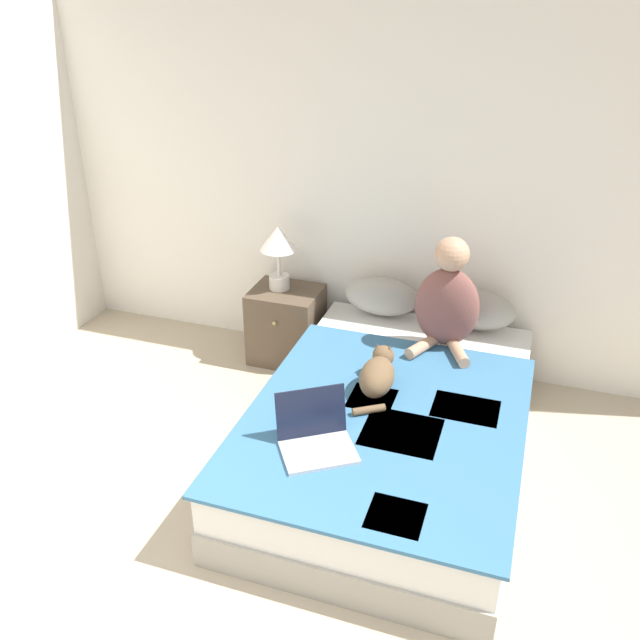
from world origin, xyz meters
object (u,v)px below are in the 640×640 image
(pillow_near, at_px, (382,296))
(nightstand, at_px, (286,325))
(bed, at_px, (392,429))
(cat_tabby, at_px, (378,374))
(pillow_far, at_px, (476,310))
(person_sitting, at_px, (447,301))
(table_lamp, at_px, (278,245))
(laptop_open, at_px, (316,438))

(pillow_near, bearing_deg, nightstand, -173.84)
(bed, relative_size, cat_tabby, 4.10)
(pillow_far, bearing_deg, person_sitting, -119.31)
(person_sitting, xyz_separation_m, table_lamp, (-1.18, 0.22, 0.13))
(laptop_open, relative_size, nightstand, 0.87)
(pillow_far, height_order, person_sitting, person_sitting)
(pillow_far, bearing_deg, laptop_open, -110.97)
(laptop_open, bearing_deg, table_lamp, 84.31)
(pillow_near, bearing_deg, cat_tabby, -77.05)
(cat_tabby, height_order, table_lamp, table_lamp)
(bed, distance_m, person_sitting, 0.86)
(nightstand, height_order, table_lamp, table_lamp)
(person_sitting, height_order, nightstand, person_sitting)
(pillow_far, xyz_separation_m, person_sitting, (-0.15, -0.27, 0.16))
(pillow_far, xyz_separation_m, laptop_open, (-0.57, -1.48, -0.08))
(pillow_far, height_order, laptop_open, pillow_far)
(person_sitting, height_order, laptop_open, person_sitting)
(bed, height_order, pillow_far, pillow_far)
(pillow_near, xyz_separation_m, nightstand, (-0.66, -0.07, -0.29))
(cat_tabby, distance_m, laptop_open, 0.61)
(nightstand, distance_m, table_lamp, 0.59)
(table_lamp, bearing_deg, bed, -41.10)
(bed, bearing_deg, person_sitting, 76.82)
(laptop_open, relative_size, table_lamp, 1.01)
(bed, relative_size, table_lamp, 4.69)
(pillow_far, relative_size, laptop_open, 1.09)
(pillow_near, distance_m, laptop_open, 1.49)
(cat_tabby, bearing_deg, pillow_near, 9.32)
(cat_tabby, bearing_deg, laptop_open, 161.75)
(pillow_near, xyz_separation_m, person_sitting, (0.47, -0.27, 0.16))
(pillow_far, relative_size, nightstand, 0.95)
(table_lamp, bearing_deg, pillow_far, 2.18)
(table_lamp, bearing_deg, laptop_open, -62.03)
(cat_tabby, bearing_deg, person_sitting, -26.52)
(bed, distance_m, table_lamp, 1.50)
(person_sitting, distance_m, cat_tabby, 0.70)
(pillow_far, distance_m, cat_tabby, 0.98)
(cat_tabby, xyz_separation_m, laptop_open, (-0.15, -0.59, -0.04))
(pillow_near, bearing_deg, pillow_far, 0.00)
(bed, distance_m, laptop_open, 0.66)
(pillow_near, xyz_separation_m, cat_tabby, (0.20, -0.89, -0.04))
(bed, height_order, laptop_open, laptop_open)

